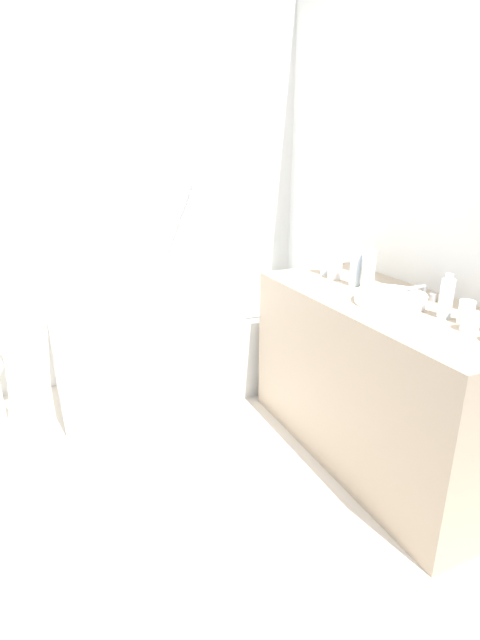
{
  "coord_description": "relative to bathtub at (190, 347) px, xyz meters",
  "views": [
    {
      "loc": [
        -0.23,
        -1.96,
        1.51
      ],
      "look_at": [
        0.71,
        0.1,
        0.69
      ],
      "focal_mm": 26.68,
      "sensor_mm": 36.0,
      "label": 1
    }
  ],
  "objects": [
    {
      "name": "wall_right_mirror",
      "position": [
        0.98,
        -0.82,
        1.01
      ],
      "size": [
        0.1,
        2.71,
        2.57
      ],
      "primitive_type": "cube",
      "color": "silver",
      "rests_on": "ground_plane"
    },
    {
      "name": "ground_plane",
      "position": [
        -0.66,
        -0.82,
        -0.27
      ],
      "size": [
        4.19,
        4.19,
        0.0
      ],
      "primitive_type": "plane",
      "color": "beige"
    },
    {
      "name": "sink_basin",
      "position": [
        0.6,
        -1.17,
        0.59
      ],
      "size": [
        0.32,
        0.32,
        0.05
      ],
      "primitive_type": "cylinder",
      "color": "white",
      "rests_on": "vanity_counter"
    },
    {
      "name": "water_bottle_0",
      "position": [
        0.67,
        -1.41,
        0.65
      ],
      "size": [
        0.06,
        0.06,
        0.19
      ],
      "color": "silver",
      "rests_on": "vanity_counter"
    },
    {
      "name": "vanity_counter",
      "position": [
        0.62,
        -1.13,
        0.15
      ],
      "size": [
        0.62,
        1.45,
        0.84
      ],
      "primitive_type": "cube",
      "color": "tan",
      "rests_on": "ground_plane"
    },
    {
      "name": "drinking_glass_3",
      "position": [
        0.62,
        -0.69,
        0.61
      ],
      "size": [
        0.08,
        0.08,
        0.1
      ],
      "primitive_type": "cylinder",
      "color": "white",
      "rests_on": "vanity_counter"
    },
    {
      "name": "water_bottle_1",
      "position": [
        0.63,
        -0.6,
        0.66
      ],
      "size": [
        0.07,
        0.07,
        0.21
      ],
      "color": "silver",
      "rests_on": "vanity_counter"
    },
    {
      "name": "drinking_glass_1",
      "position": [
        0.64,
        -1.57,
        0.6
      ],
      "size": [
        0.07,
        0.07,
        0.08
      ],
      "primitive_type": "cylinder",
      "color": "white",
      "rests_on": "vanity_counter"
    },
    {
      "name": "water_bottle_2",
      "position": [
        0.63,
        -0.86,
        0.68
      ],
      "size": [
        0.06,
        0.06,
        0.25
      ],
      "color": "silver",
      "rests_on": "vanity_counter"
    },
    {
      "name": "drinking_glass_0",
      "position": [
        0.69,
        -1.51,
        0.61
      ],
      "size": [
        0.06,
        0.06,
        0.1
      ],
      "primitive_type": "cylinder",
      "color": "white",
      "rests_on": "vanity_counter"
    },
    {
      "name": "bath_mat",
      "position": [
        -0.08,
        -0.58,
        -0.27
      ],
      "size": [
        0.51,
        0.41,
        0.01
      ],
      "primitive_type": "cube",
      "color": "white",
      "rests_on": "ground_plane"
    },
    {
      "name": "sink_faucet",
      "position": [
        0.78,
        -1.17,
        0.6
      ],
      "size": [
        0.13,
        0.15,
        0.07
      ],
      "color": "#B0B0B5",
      "rests_on": "vanity_counter"
    },
    {
      "name": "bathtub",
      "position": [
        0.0,
        0.0,
        0.0
      ],
      "size": [
        1.68,
        0.69,
        1.32
      ],
      "color": "silver",
      "rests_on": "ground_plane"
    },
    {
      "name": "wall_back_tiled",
      "position": [
        -0.66,
        0.39,
        1.01
      ],
      "size": [
        3.59,
        0.1,
        2.57
      ],
      "primitive_type": "cube",
      "color": "silver",
      "rests_on": "ground_plane"
    },
    {
      "name": "water_bottle_4",
      "position": [
        0.65,
        -0.93,
        0.66
      ],
      "size": [
        0.07,
        0.07,
        0.21
      ],
      "color": "silver",
      "rests_on": "vanity_counter"
    }
  ]
}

